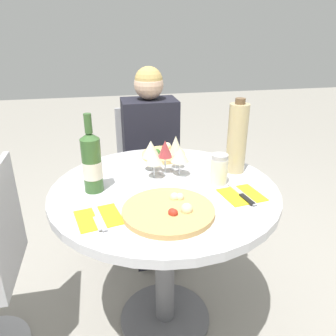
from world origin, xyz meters
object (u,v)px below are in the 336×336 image
at_px(dining_table, 165,217).
at_px(chair_behind_diner, 149,177).
at_px(wine_bottle, 92,163).
at_px(seated_diner, 153,174).
at_px(pizza_large, 169,210).
at_px(tall_carafe, 237,138).

distance_m(dining_table, chair_behind_diner, 0.81).
bearing_deg(wine_bottle, chair_behind_diner, 66.01).
distance_m(dining_table, seated_diner, 0.65).
bearing_deg(pizza_large, tall_carafe, 39.34).
distance_m(chair_behind_diner, pizza_large, 1.06).
bearing_deg(chair_behind_diner, tall_carafe, 113.26).
bearing_deg(seated_diner, dining_table, 85.29).
distance_m(dining_table, pizza_large, 0.27).
height_order(pizza_large, tall_carafe, tall_carafe).
xyz_separation_m(seated_diner, tall_carafe, (0.30, -0.54, 0.39)).
xyz_separation_m(seated_diner, wine_bottle, (-0.34, -0.61, 0.36)).
bearing_deg(tall_carafe, wine_bottle, -173.84).
relative_size(chair_behind_diner, seated_diner, 0.76).
height_order(chair_behind_diner, wine_bottle, wine_bottle).
bearing_deg(tall_carafe, pizza_large, -140.66).
bearing_deg(pizza_large, dining_table, 83.39).
bearing_deg(seated_diner, pizza_large, 84.82).
bearing_deg(pizza_large, seated_diner, 84.82).
relative_size(seated_diner, pizza_large, 3.49).
bearing_deg(wine_bottle, seated_diner, 61.11).
bearing_deg(chair_behind_diner, seated_diner, 90.00).
distance_m(wine_bottle, tall_carafe, 0.64).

